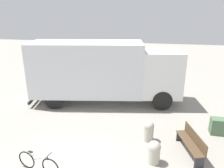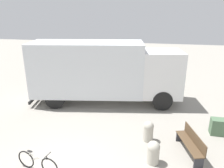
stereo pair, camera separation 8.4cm
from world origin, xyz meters
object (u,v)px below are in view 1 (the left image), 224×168
bicycle_middle (38,163)px  bollard_far_bench (149,130)px  park_bench (192,142)px  utility_box (218,126)px  delivery_truck (103,70)px  bollard_near_bench (154,151)px

bicycle_middle → bollard_far_bench: 4.41m
park_bench → utility_box: bearing=-55.4°
delivery_truck → utility_box: delivery_truck is taller
park_bench → utility_box: 2.14m
bicycle_middle → bollard_near_bench: (3.81, 1.18, 0.11)m
bollard_far_bench → utility_box: bearing=20.1°
delivery_truck → bollard_far_bench: 4.73m
delivery_truck → bollard_near_bench: bearing=-68.4°
bollard_far_bench → bicycle_middle: bearing=-144.5°
bollard_near_bench → utility_box: size_ratio=1.20×
park_bench → bicycle_middle: bearing=95.2°
bollard_near_bench → bicycle_middle: bearing=-162.8°
bollard_near_bench → park_bench: bearing=30.4°
bicycle_middle → bollard_near_bench: bearing=28.3°
utility_box → delivery_truck: bearing=156.4°
bicycle_middle → utility_box: size_ratio=2.22×
park_bench → bollard_far_bench: bearing=55.0°
park_bench → bollard_far_bench: 1.71m
park_bench → bollard_near_bench: bearing=104.6°
utility_box → park_bench: bearing=-129.6°
bicycle_middle → utility_box: bearing=40.1°
bollard_far_bench → utility_box: 3.17m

